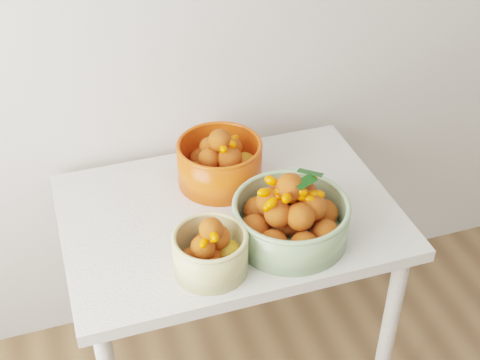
{
  "coord_description": "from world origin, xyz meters",
  "views": [
    {
      "loc": [
        -0.9,
        0.11,
        2.03
      ],
      "look_at": [
        -0.43,
        1.52,
        0.92
      ],
      "focal_mm": 50.0,
      "sensor_mm": 36.0,
      "label": 1
    }
  ],
  "objects_px": {
    "table": "(229,235)",
    "bowl_green": "(290,216)",
    "bowl_cream": "(210,251)",
    "bowl_orange": "(220,161)"
  },
  "relations": [
    {
      "from": "table",
      "to": "bowl_green",
      "type": "xyz_separation_m",
      "value": [
        0.13,
        -0.16,
        0.17
      ]
    },
    {
      "from": "bowl_cream",
      "to": "bowl_orange",
      "type": "height_order",
      "value": "bowl_orange"
    },
    {
      "from": "bowl_orange",
      "to": "bowl_green",
      "type": "bearing_deg",
      "value": -70.58
    },
    {
      "from": "table",
      "to": "bowl_green",
      "type": "height_order",
      "value": "bowl_green"
    },
    {
      "from": "bowl_cream",
      "to": "bowl_orange",
      "type": "bearing_deg",
      "value": 69.48
    },
    {
      "from": "bowl_cream",
      "to": "bowl_green",
      "type": "relative_size",
      "value": 0.57
    },
    {
      "from": "table",
      "to": "bowl_cream",
      "type": "relative_size",
      "value": 4.32
    },
    {
      "from": "table",
      "to": "bowl_green",
      "type": "relative_size",
      "value": 2.48
    },
    {
      "from": "bowl_green",
      "to": "bowl_orange",
      "type": "relative_size",
      "value": 1.27
    },
    {
      "from": "bowl_cream",
      "to": "bowl_orange",
      "type": "distance_m",
      "value": 0.4
    }
  ]
}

